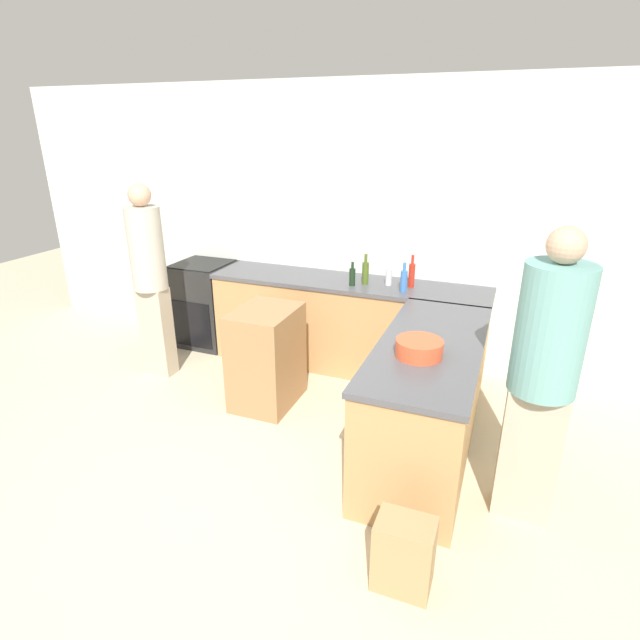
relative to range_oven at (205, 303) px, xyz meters
The scene contains 15 objects.
ground_plane 2.76m from the range_oven, 52.80° to the right, with size 14.00×14.00×0.00m, color beige.
wall_back 1.90m from the range_oven, 11.19° to the left, with size 8.00×0.06×2.70m.
counter_back 1.65m from the range_oven, ahead, with size 2.69×0.62×0.90m.
counter_peninsula 2.89m from the range_oven, 23.77° to the right, with size 0.69×1.77×0.90m.
range_oven is the anchor object (origin of this frame).
island_table 1.55m from the range_oven, 36.94° to the right, with size 0.48×0.63×0.87m.
mixing_bowl 3.01m from the range_oven, 28.53° to the right, with size 0.31×0.31×0.11m.
olive_oil_bottle 1.92m from the range_oven, ahead, with size 0.06×0.06×0.29m.
water_bottle_blue 2.29m from the range_oven, ahead, with size 0.06×0.06×0.27m.
hot_sauce_bottle 2.33m from the range_oven, ahead, with size 0.06×0.06×0.30m.
wine_bottle_dark 1.82m from the range_oven, ahead, with size 0.06×0.06×0.22m.
vinegar_bottle_clear 2.12m from the range_oven, ahead, with size 0.06×0.06×0.21m.
person_by_range 0.98m from the range_oven, 90.10° to the right, with size 0.31×0.31×1.83m.
person_at_peninsula 3.72m from the range_oven, 24.91° to the right, with size 0.37×0.37×1.82m.
paper_bag 3.65m from the range_oven, 40.54° to the right, with size 0.30×0.22×0.41m.
Camera 1 is at (1.43, -2.19, 2.30)m, focal length 28.00 mm.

